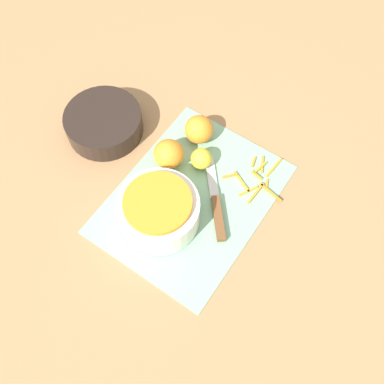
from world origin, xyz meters
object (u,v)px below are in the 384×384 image
object	(u,v)px
knife	(217,210)
lemon	(201,159)
orange_left	(169,154)
bowl_dark	(104,123)
orange_right	(199,129)
bowl_speckled	(159,210)

from	to	relation	value
knife	lemon	bearing A→B (deg)	9.28
knife	orange_left	size ratio (longest dim) A/B	2.56
bowl_dark	orange_right	distance (m)	0.25
knife	orange_left	world-z (taller)	orange_left
orange_left	orange_right	distance (m)	0.11
bowl_dark	bowl_speckled	bearing A→B (deg)	-115.27
lemon	orange_right	bearing A→B (deg)	38.28
orange_left	lemon	bearing A→B (deg)	-60.54
knife	bowl_speckled	bearing A→B (deg)	91.19
bowl_speckled	lemon	world-z (taller)	bowl_speckled
bowl_speckled	lemon	bearing A→B (deg)	0.78
bowl_dark	lemon	size ratio (longest dim) A/B	3.77
bowl_dark	lemon	world-z (taller)	bowl_dark
orange_left	orange_right	world-z (taller)	orange_left
bowl_speckled	orange_left	xyz separation A→B (m)	(0.14, 0.07, -0.01)
bowl_speckled	orange_left	distance (m)	0.16
bowl_dark	orange_left	world-z (taller)	orange_left
bowl_speckled	lemon	size ratio (longest dim) A/B	3.58
bowl_dark	lemon	distance (m)	0.27
bowl_speckled	orange_right	world-z (taller)	bowl_speckled
orange_right	lemon	xyz separation A→B (m)	(-0.06, -0.05, -0.01)
orange_left	lemon	distance (m)	0.08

